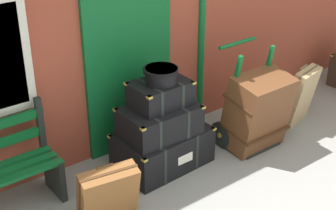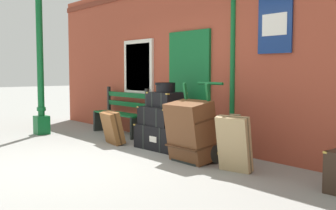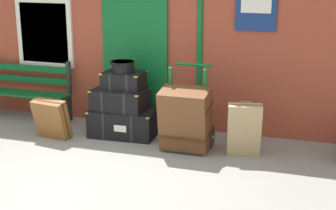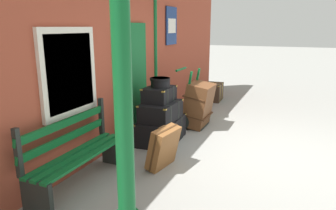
# 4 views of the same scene
# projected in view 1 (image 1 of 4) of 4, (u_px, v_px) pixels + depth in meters

# --- Properties ---
(brick_facade) EXTENTS (10.40, 0.35, 3.20)m
(brick_facade) POSITION_uv_depth(u_px,v_px,m) (126.00, 9.00, 5.55)
(brick_facade) COLOR #9E422D
(brick_facade) RESTS_ON ground
(steamer_trunk_base) EXTENTS (1.04, 0.70, 0.43)m
(steamer_trunk_base) POSITION_uv_depth(u_px,v_px,m) (163.00, 148.00, 5.62)
(steamer_trunk_base) COLOR black
(steamer_trunk_base) RESTS_ON ground
(steamer_trunk_middle) EXTENTS (0.81, 0.56, 0.33)m
(steamer_trunk_middle) POSITION_uv_depth(u_px,v_px,m) (159.00, 121.00, 5.41)
(steamer_trunk_middle) COLOR black
(steamer_trunk_middle) RESTS_ON steamer_trunk_base
(steamer_trunk_top) EXTENTS (0.61, 0.45, 0.27)m
(steamer_trunk_top) POSITION_uv_depth(u_px,v_px,m) (160.00, 93.00, 5.34)
(steamer_trunk_top) COLOR black
(steamer_trunk_top) RESTS_ON steamer_trunk_middle
(round_hatbox) EXTENTS (0.37, 0.35, 0.17)m
(round_hatbox) POSITION_uv_depth(u_px,v_px,m) (161.00, 74.00, 5.22)
(round_hatbox) COLOR black
(round_hatbox) RESTS_ON steamer_trunk_top
(porters_trolley) EXTENTS (0.71, 0.57, 1.20)m
(porters_trolley) POSITION_uv_depth(u_px,v_px,m) (245.00, 120.00, 6.05)
(porters_trolley) COLOR black
(porters_trolley) RESTS_ON ground
(large_brown_trunk) EXTENTS (0.70, 0.57, 0.94)m
(large_brown_trunk) POSITION_uv_depth(u_px,v_px,m) (257.00, 111.00, 5.84)
(large_brown_trunk) COLOR brown
(large_brown_trunk) RESTS_ON ground
(suitcase_brown) EXTENTS (0.51, 0.37, 0.79)m
(suitcase_brown) POSITION_uv_depth(u_px,v_px,m) (301.00, 97.00, 6.35)
(suitcase_brown) COLOR tan
(suitcase_brown) RESTS_ON ground
(suitcase_beige) EXTENTS (0.59, 0.40, 0.63)m
(suitcase_beige) POSITION_uv_depth(u_px,v_px,m) (108.00, 196.00, 4.70)
(suitcase_beige) COLOR brown
(suitcase_beige) RESTS_ON ground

